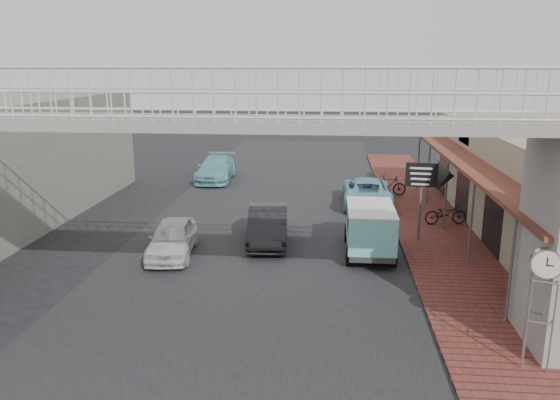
% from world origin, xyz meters
% --- Properties ---
extents(ground, '(120.00, 120.00, 0.00)m').
position_xyz_m(ground, '(0.00, 0.00, 0.00)').
color(ground, black).
rests_on(ground, ground).
extents(road_strip, '(10.00, 60.00, 0.01)m').
position_xyz_m(road_strip, '(0.00, 0.00, 0.01)').
color(road_strip, black).
rests_on(road_strip, ground).
extents(sidewalk, '(3.00, 40.00, 0.10)m').
position_xyz_m(sidewalk, '(6.50, 3.00, 0.05)').
color(sidewalk, brown).
rests_on(sidewalk, ground).
extents(footbridge, '(16.40, 2.40, 6.34)m').
position_xyz_m(footbridge, '(0.00, -4.00, 3.18)').
color(footbridge, gray).
rests_on(footbridge, ground).
extents(building_far_left, '(5.00, 14.00, 5.00)m').
position_xyz_m(building_far_left, '(-11.00, 6.00, 2.50)').
color(building_far_left, gray).
rests_on(building_far_left, ground).
extents(white_hatchback, '(1.82, 3.71, 1.22)m').
position_xyz_m(white_hatchback, '(-2.93, 1.27, 0.61)').
color(white_hatchback, silver).
rests_on(white_hatchback, ground).
extents(dark_sedan, '(1.72, 4.10, 1.32)m').
position_xyz_m(dark_sedan, '(0.17, 2.94, 0.66)').
color(dark_sedan, black).
rests_on(dark_sedan, ground).
extents(angkot_curb, '(2.21, 4.70, 1.30)m').
position_xyz_m(angkot_curb, '(4.12, 8.91, 0.65)').
color(angkot_curb, '#70AFC3').
rests_on(angkot_curb, ground).
extents(angkot_far, '(2.01, 4.62, 1.32)m').
position_xyz_m(angkot_far, '(-4.00, 13.64, 0.66)').
color(angkot_far, '#6BB0B9').
rests_on(angkot_far, ground).
extents(angkot_van, '(1.65, 3.55, 1.73)m').
position_xyz_m(angkot_van, '(3.80, 2.02, 1.10)').
color(angkot_van, black).
rests_on(angkot_van, ground).
extents(motorcycle_near, '(1.78, 0.87, 0.90)m').
position_xyz_m(motorcycle_near, '(7.08, 5.60, 0.55)').
color(motorcycle_near, black).
rests_on(motorcycle_near, sidewalk).
extents(motorcycle_far, '(1.67, 0.55, 0.99)m').
position_xyz_m(motorcycle_far, '(5.30, 10.45, 0.60)').
color(motorcycle_far, black).
rests_on(motorcycle_far, sidewalk).
extents(street_clock, '(0.69, 0.64, 2.66)m').
position_xyz_m(street_clock, '(6.88, -5.08, 2.30)').
color(street_clock, '#59595B').
rests_on(street_clock, sidewalk).
extents(arrow_sign, '(1.76, 1.13, 2.97)m').
position_xyz_m(arrow_sign, '(6.42, 3.41, 2.49)').
color(arrow_sign, '#59595B').
rests_on(arrow_sign, sidewalk).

